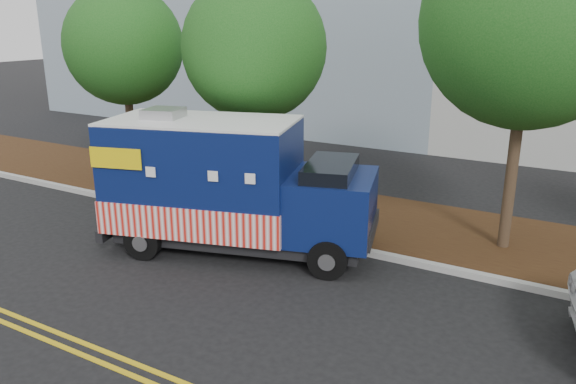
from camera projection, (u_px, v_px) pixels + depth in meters
The scene contains 10 objects.
ground at pixel (202, 244), 13.63m from camera, with size 120.00×120.00×0.00m, color black.
curb at pixel (235, 224), 14.77m from camera, with size 120.00×0.18×0.15m, color #9E9E99.
mulch_strip at pixel (276, 202), 16.51m from camera, with size 120.00×4.00×0.15m, color #32190D.
centerline_near at pixel (45, 328), 9.95m from camera, with size 120.00×0.10×0.01m, color gold.
centerline_far at pixel (33, 334), 9.74m from camera, with size 120.00×0.10×0.01m, color gold.
tree_a at pixel (124, 46), 17.82m from camera, with size 3.76×3.76×6.32m.
tree_b at pixel (254, 48), 15.23m from camera, with size 3.95×3.95×6.46m.
tree_c at pixel (530, 21), 11.68m from camera, with size 4.56×4.56×7.49m.
sign_post at pixel (218, 173), 15.41m from camera, with size 0.06×0.06×2.40m, color #473828.
food_truck at pixel (226, 188), 12.98m from camera, with size 6.62×3.90×3.29m.
Camera 1 is at (8.13, -9.91, 5.25)m, focal length 35.00 mm.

